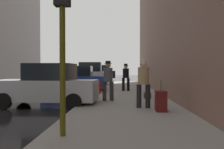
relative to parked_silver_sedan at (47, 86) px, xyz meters
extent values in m
cube|color=gray|center=(3.35, -0.42, -0.77)|extent=(4.00, 40.00, 0.15)
cube|color=#B7BABF|center=(-0.05, 0.00, -0.16)|extent=(4.27, 2.00, 0.84)
cube|color=black|center=(0.15, -0.01, 0.59)|extent=(1.95, 1.63, 0.70)
cylinder|color=black|center=(-1.38, 0.97, -0.53)|extent=(0.65, 0.24, 0.64)
cylinder|color=black|center=(-1.45, -0.87, -0.53)|extent=(0.65, 0.24, 0.64)
cylinder|color=black|center=(1.35, 0.87, -0.53)|extent=(0.65, 0.24, 0.64)
cylinder|color=black|center=(1.28, -0.97, -0.53)|extent=(0.65, 0.24, 0.64)
cube|color=navy|center=(-0.05, 6.55, -0.16)|extent=(4.23, 1.90, 0.84)
cube|color=black|center=(0.15, 6.55, 0.59)|extent=(1.91, 1.59, 0.70)
cylinder|color=black|center=(-1.43, 7.45, -0.53)|extent=(0.64, 0.23, 0.64)
cylinder|color=black|center=(-1.40, 5.61, -0.53)|extent=(0.64, 0.23, 0.64)
cylinder|color=black|center=(1.30, 7.49, -0.53)|extent=(0.64, 0.23, 0.64)
cylinder|color=black|center=(1.33, 5.65, -0.53)|extent=(0.64, 0.23, 0.64)
cube|color=silver|center=(-0.05, 13.65, -0.03)|extent=(4.65, 1.96, 1.10)
cube|color=black|center=(0.15, 13.66, 0.95)|extent=(2.11, 1.62, 0.90)
cylinder|color=black|center=(-1.57, 14.53, -0.53)|extent=(0.65, 0.24, 0.64)
cylinder|color=black|center=(-1.52, 12.69, -0.53)|extent=(0.65, 0.24, 0.64)
cylinder|color=black|center=(1.42, 14.61, -0.53)|extent=(0.65, 0.24, 0.64)
cylinder|color=black|center=(1.47, 12.77, -0.53)|extent=(0.65, 0.24, 0.64)
cube|color=#193828|center=(-0.05, 20.46, -0.16)|extent=(4.20, 1.85, 0.84)
cube|color=black|center=(0.15, 20.46, 0.59)|extent=(1.89, 1.57, 0.70)
cylinder|color=black|center=(-1.41, 21.39, -0.53)|extent=(0.64, 0.22, 0.64)
cylinder|color=black|center=(-1.41, 19.55, -0.53)|extent=(0.64, 0.22, 0.64)
cylinder|color=black|center=(1.32, 21.38, -0.53)|extent=(0.64, 0.22, 0.64)
cylinder|color=black|center=(1.32, 19.54, -0.53)|extent=(0.64, 0.22, 0.64)
cube|color=black|center=(-0.05, 27.63, -0.03)|extent=(4.61, 1.87, 1.10)
cube|color=black|center=(0.15, 27.63, 0.95)|extent=(2.08, 1.58, 0.90)
cylinder|color=black|center=(-1.55, 28.54, -0.53)|extent=(0.64, 0.22, 0.64)
cylinder|color=black|center=(-1.53, 26.70, -0.53)|extent=(0.64, 0.22, 0.64)
cylinder|color=black|center=(1.44, 28.56, -0.53)|extent=(0.64, 0.22, 0.64)
cylinder|color=black|center=(1.46, 26.72, -0.53)|extent=(0.64, 0.22, 0.64)
cylinder|color=red|center=(1.80, 4.24, -0.42)|extent=(0.22, 0.22, 0.55)
sphere|color=red|center=(1.80, 4.24, -0.09)|extent=(0.20, 0.20, 0.20)
cylinder|color=red|center=(1.64, 4.24, -0.40)|extent=(0.10, 0.09, 0.09)
cylinder|color=red|center=(1.96, 4.24, -0.40)|extent=(0.10, 0.09, 0.09)
cylinder|color=#514C0F|center=(1.85, -5.13, 1.10)|extent=(0.12, 0.12, 3.60)
sphere|color=green|center=(1.85, -4.99, 2.17)|extent=(0.14, 0.14, 0.14)
cylinder|color=black|center=(3.73, -1.21, -0.27)|extent=(0.19, 0.19, 0.85)
cylinder|color=black|center=(4.05, -1.24, -0.27)|extent=(0.19, 0.19, 0.85)
cylinder|color=tan|center=(3.89, -1.22, 0.46)|extent=(0.43, 0.43, 0.62)
sphere|color=beige|center=(3.89, -1.22, 0.89)|extent=(0.24, 0.24, 0.24)
cylinder|color=#333338|center=(2.66, 0.88, -0.27)|extent=(0.21, 0.21, 0.85)
cylinder|color=#333338|center=(2.34, 0.82, -0.27)|extent=(0.21, 0.21, 0.85)
cylinder|color=#4C5156|center=(2.50, 0.85, 0.46)|extent=(0.47, 0.47, 0.62)
sphere|color=tan|center=(2.50, 0.85, 0.89)|extent=(0.24, 0.24, 0.24)
cylinder|color=black|center=(2.50, 0.85, 0.96)|extent=(0.34, 0.34, 0.02)
cylinder|color=black|center=(2.50, 0.85, 1.02)|extent=(0.23, 0.23, 0.11)
cylinder|color=black|center=(3.56, 6.00, -0.27)|extent=(0.19, 0.19, 0.85)
cylinder|color=black|center=(3.24, 5.99, -0.27)|extent=(0.19, 0.19, 0.85)
cylinder|color=black|center=(3.40, 6.00, 0.46)|extent=(0.42, 0.42, 0.62)
sphere|color=beige|center=(3.40, 6.00, 0.89)|extent=(0.24, 0.24, 0.24)
cylinder|color=black|center=(3.40, 6.00, 0.96)|extent=(0.34, 0.34, 0.02)
cylinder|color=black|center=(3.40, 6.00, 1.02)|extent=(0.23, 0.23, 0.11)
cube|color=#591414|center=(4.40, -1.94, -0.36)|extent=(0.38, 0.57, 0.68)
cylinder|color=#333333|center=(4.40, -1.94, 0.16)|extent=(0.02, 0.02, 0.36)
cube|color=#472D19|center=(4.36, 1.81, -0.56)|extent=(0.32, 0.44, 0.28)
camera|label=1|loc=(3.06, -10.28, 0.68)|focal=40.00mm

